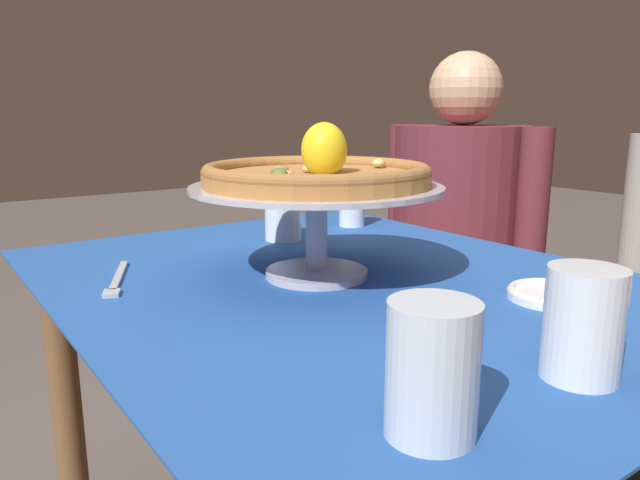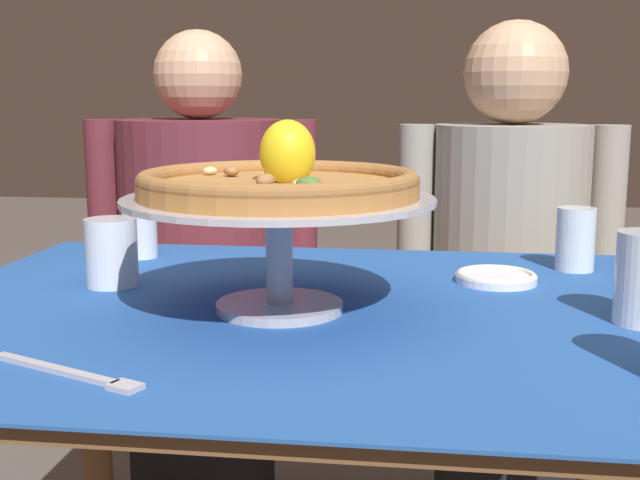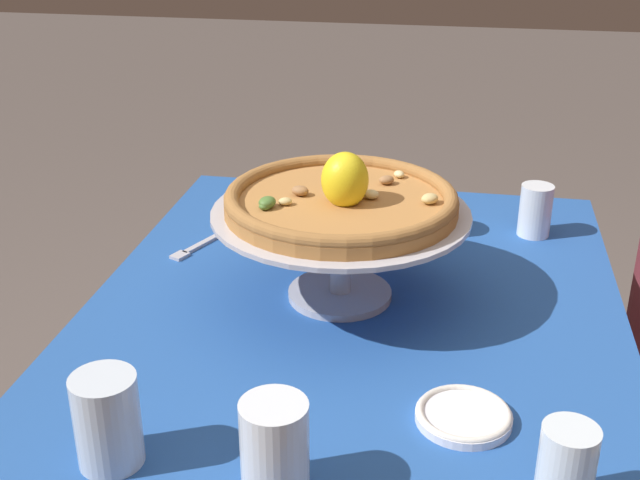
% 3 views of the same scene
% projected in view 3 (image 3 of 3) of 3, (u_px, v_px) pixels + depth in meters
% --- Properties ---
extents(dining_table, '(1.12, 0.88, 0.77)m').
position_uv_depth(dining_table, '(352.00, 371.00, 1.40)').
color(dining_table, brown).
rests_on(dining_table, ground).
extents(pizza_stand, '(0.42, 0.42, 0.16)m').
position_uv_depth(pizza_stand, '(341.00, 232.00, 1.33)').
color(pizza_stand, '#B7B7C1').
rests_on(pizza_stand, dining_table).
extents(pizza, '(0.37, 0.37, 0.10)m').
position_uv_depth(pizza, '(341.00, 199.00, 1.31)').
color(pizza, '#AD753D').
rests_on(pizza, pizza_stand).
extents(water_glass_back_left, '(0.06, 0.06, 0.10)m').
position_uv_depth(water_glass_back_left, '(535.00, 214.00, 1.60)').
color(water_glass_back_left, white).
rests_on(water_glass_back_left, dining_table).
extents(water_glass_side_right, '(0.08, 0.08, 0.12)m').
position_uv_depth(water_glass_side_right, '(275.00, 454.00, 0.94)').
color(water_glass_side_right, white).
rests_on(water_glass_side_right, dining_table).
extents(water_glass_front_right, '(0.08, 0.08, 0.12)m').
position_uv_depth(water_glass_front_right, '(108.00, 424.00, 0.98)').
color(water_glass_front_right, silver).
rests_on(water_glass_front_right, dining_table).
extents(water_glass_side_left, '(0.08, 0.08, 0.10)m').
position_uv_depth(water_glass_side_left, '(419.00, 213.00, 1.60)').
color(water_glass_side_left, white).
rests_on(water_glass_side_left, dining_table).
extents(water_glass_back_right, '(0.06, 0.06, 0.11)m').
position_uv_depth(water_glass_back_right, '(565.00, 473.00, 0.92)').
color(water_glass_back_right, silver).
rests_on(water_glass_back_right, dining_table).
extents(side_plate, '(0.13, 0.13, 0.02)m').
position_uv_depth(side_plate, '(464.00, 415.00, 1.07)').
color(side_plate, white).
rests_on(side_plate, dining_table).
extents(dinner_fork, '(0.20, 0.10, 0.01)m').
position_uv_depth(dinner_fork, '(206.00, 242.00, 1.58)').
color(dinner_fork, '#B7B7C1').
rests_on(dinner_fork, dining_table).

